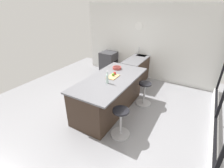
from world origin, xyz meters
name	(u,v)px	position (x,y,z in m)	size (l,w,h in m)	color
ground_plane	(109,111)	(0.00, 0.00, 0.00)	(7.09, 7.09, 0.00)	gray
interior_partition_left	(147,43)	(-2.73, 0.00, 1.35)	(0.15, 5.05, 2.70)	silver
sink_cabinet	(139,68)	(-2.38, -0.11, 0.46)	(2.00, 0.60, 1.18)	#38281E
oven_range	(109,62)	(-2.38, -1.45, 0.44)	(0.60, 0.61, 0.87)	#38383D
kitchen_island	(109,94)	(-0.09, -0.05, 0.48)	(2.32, 1.13, 0.94)	#38281E
stool_by_window	(144,94)	(-0.82, 0.69, 0.32)	(0.44, 0.44, 0.68)	#B7B7BC
stool_middle	(121,123)	(0.64, 0.69, 0.32)	(0.44, 0.44, 0.68)	#B7B7BC
cutting_board	(113,77)	(-0.22, 0.00, 0.95)	(0.36, 0.24, 0.02)	tan
apple_green	(113,74)	(-0.24, -0.01, 1.00)	(0.08, 0.08, 0.08)	#609E2D
apple_red	(115,73)	(-0.34, -0.02, 1.00)	(0.07, 0.07, 0.07)	red
water_bottle	(107,78)	(0.17, 0.07, 1.07)	(0.06, 0.06, 0.31)	silver
fruit_bowl	(117,68)	(-0.76, -0.18, 0.98)	(0.25, 0.25, 0.07)	#993833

